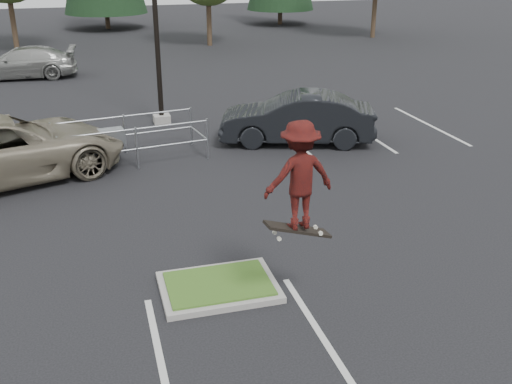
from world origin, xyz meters
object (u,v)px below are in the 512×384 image
object	(u,v)px
cart_corral	(114,138)
skateboarder	(299,176)
car_far_silver	(23,63)
car_l_tan	(1,150)
car_r_charc	(297,118)

from	to	relation	value
cart_corral	skateboarder	size ratio (longest dim) A/B	2.17
car_far_silver	car_l_tan	bearing A→B (deg)	5.83
car_l_tan	cart_corral	bearing A→B (deg)	-96.95
cart_corral	car_r_charc	bearing A→B (deg)	-4.59
skateboarder	cart_corral	bearing A→B (deg)	-78.40
cart_corral	skateboarder	distance (m)	9.47
cart_corral	car_far_silver	size ratio (longest dim) A/B	0.89
cart_corral	car_r_charc	world-z (taller)	car_r_charc
car_l_tan	car_r_charc	size ratio (longest dim) A/B	1.30
car_far_silver	cart_corral	bearing A→B (deg)	18.10
cart_corral	skateboarder	bearing A→B (deg)	-82.36
car_r_charc	car_far_silver	xyz separation A→B (m)	(-9.50, 13.64, -0.08)
skateboarder	car_l_tan	world-z (taller)	skateboarder
car_r_charc	car_far_silver	bearing A→B (deg)	-127.74
cart_corral	car_far_silver	world-z (taller)	car_far_silver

